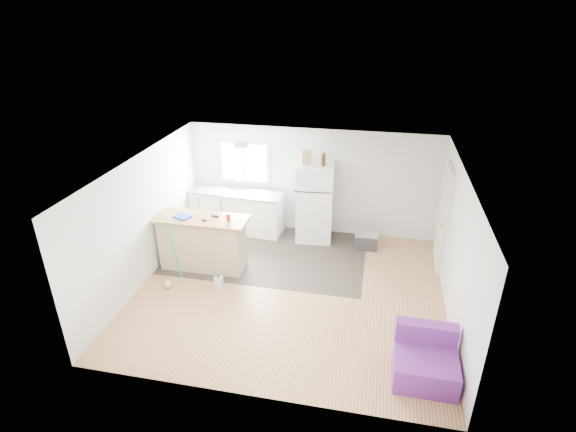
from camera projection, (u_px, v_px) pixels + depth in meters
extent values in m
cube|color=#A16743|center=(290.00, 291.00, 8.28)|extent=(5.50, 5.00, 0.01)
cube|color=white|center=(290.00, 167.00, 7.24)|extent=(5.50, 5.00, 0.01)
cube|color=white|center=(312.00, 182.00, 9.96)|extent=(5.50, 0.01, 2.40)
cube|color=white|center=(250.00, 326.00, 5.55)|extent=(5.50, 0.01, 2.40)
cube|color=white|center=(144.00, 219.00, 8.25)|extent=(0.01, 5.00, 2.40)
cube|color=white|center=(457.00, 249.00, 7.26)|extent=(0.01, 5.00, 2.40)
cube|color=#2D2822|center=(268.00, 253.00, 9.51)|extent=(4.05, 2.50, 0.00)
cube|color=white|center=(244.00, 162.00, 10.08)|extent=(1.18, 0.04, 0.98)
cube|color=white|center=(244.00, 162.00, 10.06)|extent=(1.05, 0.01, 0.85)
cube|color=white|center=(244.00, 163.00, 10.06)|extent=(0.03, 0.02, 0.85)
cube|color=white|center=(443.00, 218.00, 8.71)|extent=(0.05, 0.82, 2.03)
cube|color=white|center=(444.00, 218.00, 8.71)|extent=(0.03, 0.92, 2.10)
sphere|color=gold|center=(442.00, 226.00, 8.44)|extent=(0.07, 0.07, 0.07)
cylinder|color=white|center=(241.00, 144.00, 8.53)|extent=(0.30, 0.30, 0.07)
cube|color=white|center=(237.00, 212.00, 10.29)|extent=(2.13, 0.78, 0.92)
cube|color=slate|center=(236.00, 192.00, 10.08)|extent=(2.19, 0.82, 0.04)
cube|color=silver|center=(236.00, 193.00, 10.06)|extent=(0.60, 0.48, 0.06)
cube|color=#CCB693|center=(203.00, 244.00, 8.81)|extent=(1.61, 0.58, 1.04)
cube|color=#9F7344|center=(202.00, 219.00, 8.57)|extent=(1.77, 0.68, 0.05)
cube|color=white|center=(315.00, 202.00, 9.75)|extent=(0.82, 0.78, 1.74)
cube|color=black|center=(313.00, 192.00, 9.26)|extent=(0.77, 0.07, 0.02)
cube|color=silver|center=(298.00, 181.00, 9.21)|extent=(0.03, 0.02, 0.31)
cube|color=silver|center=(298.00, 215.00, 9.55)|extent=(0.03, 0.02, 0.61)
cube|color=#303032|center=(366.00, 241.00, 9.65)|extent=(0.49, 0.34, 0.32)
cube|color=gray|center=(367.00, 233.00, 9.57)|extent=(0.51, 0.36, 0.06)
cube|color=#722D94|center=(425.00, 366.00, 6.29)|extent=(0.87, 0.82, 0.41)
cube|color=#722D94|center=(426.00, 332.00, 6.40)|extent=(0.87, 0.21, 0.31)
cube|color=silver|center=(219.00, 283.00, 8.26)|extent=(0.15, 0.11, 0.27)
cylinder|color=#183FA9|center=(218.00, 276.00, 8.19)|extent=(0.05, 0.05, 0.05)
cylinder|color=green|center=(174.00, 251.00, 8.15)|extent=(0.05, 0.37, 1.36)
sphere|color=beige|center=(168.00, 284.00, 8.34)|extent=(0.16, 0.16, 0.16)
cylinder|color=#B7190B|center=(228.00, 217.00, 8.46)|extent=(0.10, 0.10, 0.12)
cube|color=blue|center=(182.00, 217.00, 8.57)|extent=(0.36, 0.31, 0.04)
cube|color=black|center=(215.00, 216.00, 8.61)|extent=(0.15, 0.07, 0.03)
cube|color=black|center=(204.00, 220.00, 8.45)|extent=(0.11, 0.07, 0.03)
cube|color=tan|center=(306.00, 157.00, 9.31)|extent=(0.22, 0.17, 0.30)
cylinder|color=#321A09|center=(323.00, 160.00, 9.22)|extent=(0.07, 0.07, 0.25)
cylinder|color=#321A09|center=(324.00, 159.00, 9.30)|extent=(0.08, 0.08, 0.25)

